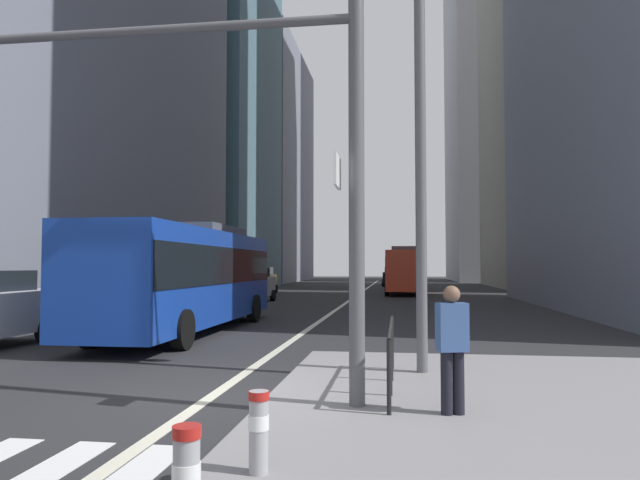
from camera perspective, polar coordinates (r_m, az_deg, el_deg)
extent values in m
plane|color=#28282B|center=(28.92, 2.12, -6.67)|extent=(160.00, 160.00, 0.00)
cube|color=gray|center=(8.35, 26.64, -16.09)|extent=(9.00, 10.00, 0.15)
cube|color=beige|center=(38.87, 3.63, -5.61)|extent=(0.20, 80.00, 0.01)
cube|color=slate|center=(58.42, -12.32, 19.64)|extent=(13.22, 16.15, 48.21)
cube|color=slate|center=(77.58, -6.34, 7.29)|extent=(11.92, 23.23, 30.69)
cube|color=gray|center=(61.18, 21.93, 19.46)|extent=(10.11, 21.56, 49.68)
cube|color=#9E9EA3|center=(86.23, 17.59, 15.51)|extent=(13.73, 20.48, 57.34)
cube|color=#14389E|center=(18.09, -13.07, -3.59)|extent=(2.57, 11.01, 2.75)
cube|color=black|center=(18.08, -13.06, -2.50)|extent=(2.61, 10.79, 1.10)
cube|color=#4C4C51|center=(19.67, -11.33, 0.92)|extent=(1.77, 3.97, 0.30)
cylinder|color=black|center=(14.45, -13.60, -8.72)|extent=(0.31, 1.00, 1.00)
cylinder|color=black|center=(15.48, -22.00, -8.20)|extent=(0.31, 1.00, 1.00)
cylinder|color=black|center=(21.14, -6.64, -6.81)|extent=(0.31, 1.00, 1.00)
cylinder|color=black|center=(21.85, -12.79, -6.62)|extent=(0.31, 1.00, 1.00)
cylinder|color=black|center=(17.12, -25.80, -8.17)|extent=(0.22, 0.64, 0.64)
cube|color=red|center=(42.89, 8.45, -3.01)|extent=(2.56, 11.17, 2.75)
cube|color=black|center=(42.89, 8.45, -2.55)|extent=(2.60, 10.95, 1.10)
cube|color=#4C4C51|center=(41.24, 8.45, -0.91)|extent=(1.77, 4.03, 0.30)
cylinder|color=black|center=(46.50, 6.97, -4.49)|extent=(0.31, 1.00, 1.00)
cylinder|color=black|center=(46.51, 9.93, -4.47)|extent=(0.31, 1.00, 1.00)
cylinder|color=black|center=(39.37, 6.73, -4.84)|extent=(0.31, 1.00, 1.00)
cylinder|color=black|center=(39.37, 10.24, -4.82)|extent=(0.31, 1.00, 1.00)
cube|color=gold|center=(41.76, -6.03, -4.21)|extent=(1.99, 4.46, 1.10)
cube|color=black|center=(41.90, -5.98, -3.09)|extent=(1.61, 2.44, 0.52)
cylinder|color=black|center=(40.15, -5.17, -5.06)|extent=(0.25, 0.65, 0.64)
cylinder|color=black|center=(40.52, -7.71, -5.03)|extent=(0.25, 0.65, 0.64)
cylinder|color=black|center=(43.08, -4.46, -4.90)|extent=(0.25, 0.65, 0.64)
cylinder|color=black|center=(43.42, -6.83, -4.87)|extent=(0.25, 0.65, 0.64)
cube|color=maroon|center=(59.05, 7.24, -3.72)|extent=(1.90, 4.08, 1.10)
cube|color=black|center=(58.89, 7.24, -2.94)|extent=(1.56, 2.22, 0.52)
cylinder|color=black|center=(60.42, 6.36, -4.22)|extent=(0.24, 0.65, 0.64)
cylinder|color=black|center=(60.45, 8.09, -4.21)|extent=(0.24, 0.65, 0.64)
cylinder|color=black|center=(57.68, 6.36, -4.30)|extent=(0.24, 0.65, 0.64)
cylinder|color=black|center=(57.71, 8.17, -4.29)|extent=(0.24, 0.65, 0.64)
cube|color=black|center=(57.75, 7.34, -3.75)|extent=(1.98, 4.29, 1.10)
cube|color=black|center=(57.59, 7.32, -2.94)|extent=(1.60, 2.34, 0.52)
cylinder|color=black|center=(59.26, 6.54, -4.25)|extent=(0.25, 0.65, 0.64)
cylinder|color=black|center=(59.15, 8.30, -4.25)|extent=(0.25, 0.65, 0.64)
cylinder|color=black|center=(56.40, 6.33, -4.34)|extent=(0.25, 0.65, 0.64)
cylinder|color=black|center=(56.29, 8.18, -4.33)|extent=(0.25, 0.65, 0.64)
cube|color=silver|center=(32.60, -6.91, -4.66)|extent=(1.92, 4.18, 1.10)
cube|color=black|center=(32.73, -6.82, -3.24)|extent=(1.57, 2.27, 0.52)
cylinder|color=black|center=(31.03, -6.05, -5.79)|extent=(0.24, 0.65, 0.64)
cylinder|color=black|center=(31.58, -9.24, -5.72)|extent=(0.24, 0.65, 0.64)
cylinder|color=black|center=(33.73, -4.73, -5.54)|extent=(0.24, 0.65, 0.64)
cylinder|color=black|center=(34.23, -7.70, -5.48)|extent=(0.24, 0.65, 0.64)
cylinder|color=#515156|center=(7.95, 3.68, 5.27)|extent=(0.22, 0.22, 6.00)
cylinder|color=#515156|center=(9.33, -16.63, 19.46)|extent=(6.11, 0.14, 0.14)
cube|color=white|center=(7.83, 1.74, 6.88)|extent=(0.04, 0.60, 0.44)
cylinder|color=#56565B|center=(10.68, 10.04, 8.72)|extent=(0.20, 0.20, 8.00)
cylinder|color=white|center=(4.20, -13.24, -21.87)|extent=(0.19, 0.19, 0.15)
cylinder|color=#B21E19|center=(4.12, -13.20, -18.19)|extent=(0.20, 0.20, 0.08)
cylinder|color=#99999E|center=(5.57, -6.16, -18.58)|extent=(0.18, 0.18, 0.75)
cylinder|color=white|center=(5.55, -6.16, -17.69)|extent=(0.19, 0.19, 0.14)
cylinder|color=#B21E19|center=(5.49, -6.15, -15.21)|extent=(0.20, 0.20, 0.08)
cylinder|color=black|center=(7.58, 6.92, -13.51)|extent=(0.06, 0.06, 0.95)
cylinder|color=black|center=(8.66, 7.06, -12.13)|extent=(0.06, 0.06, 0.95)
cylinder|color=black|center=(9.74, 7.16, -11.06)|extent=(0.06, 0.06, 0.95)
cylinder|color=black|center=(10.83, 7.25, -10.20)|extent=(0.06, 0.06, 0.95)
cylinder|color=black|center=(9.14, 7.10, -8.62)|extent=(0.06, 3.30, 0.06)
cylinder|color=black|center=(7.78, 13.71, -13.70)|extent=(0.15, 0.15, 0.81)
cylinder|color=black|center=(7.72, 12.56, -13.79)|extent=(0.15, 0.15, 0.81)
cube|color=#38568E|center=(7.64, 13.08, -8.48)|extent=(0.43, 0.33, 0.62)
sphere|color=brown|center=(7.61, 13.05, -5.31)|extent=(0.22, 0.22, 0.22)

